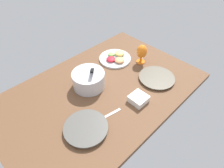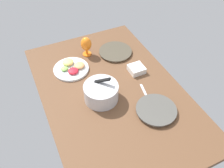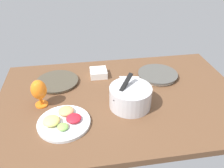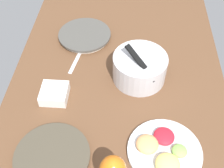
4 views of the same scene
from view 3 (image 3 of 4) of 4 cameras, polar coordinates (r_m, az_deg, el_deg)
name	(u,v)px [view 3 (image 3 of 4)]	position (r cm, az deg, el deg)	size (l,w,h in cm)	color
ground_plane	(121,99)	(153.95, 2.30, -3.63)	(160.00, 104.00, 4.00)	brown
dinner_plate_left	(158,75)	(175.89, 11.13, 2.24)	(29.12, 29.12, 3.00)	silver
dinner_plate_right	(57,82)	(169.90, -13.26, 0.58)	(29.84, 29.84, 2.15)	beige
mixing_bowl	(130,96)	(141.17, 4.50, -2.97)	(25.54, 25.54, 19.49)	silver
fruit_platter	(63,121)	(134.22, -11.85, -8.85)	(29.60, 29.60, 5.59)	silver
hurricane_glass_orange	(39,91)	(145.51, -17.48, -1.56)	(9.41, 9.41, 17.92)	orange
square_bowl_white	(98,73)	(173.12, -3.34, 2.82)	(12.15, 12.15, 5.13)	white
fork_by_left_plate	(131,77)	(173.03, 4.79, 1.76)	(18.00, 1.80, 0.60)	silver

